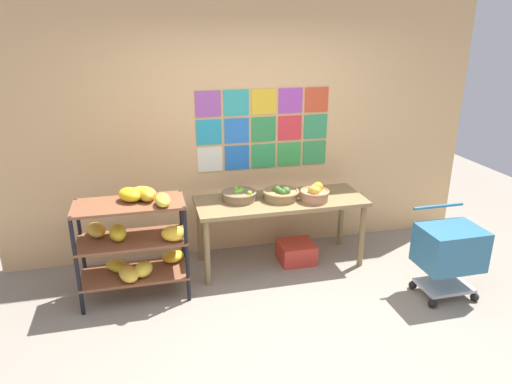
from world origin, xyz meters
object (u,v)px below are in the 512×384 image
at_px(fruit_basket_centre, 281,193).
at_px(display_table, 280,207).
at_px(produce_crate_under_table, 296,252).
at_px(fruit_basket_right, 315,193).
at_px(shopping_cart, 449,250).
at_px(fruit_basket_back_left, 239,195).
at_px(banana_shelf_unit, 136,236).

bearing_deg(fruit_basket_centre, display_table, -124.57).
height_order(fruit_basket_centre, produce_crate_under_table, fruit_basket_centre).
height_order(fruit_basket_right, produce_crate_under_table, fruit_basket_right).
height_order(fruit_basket_right, shopping_cart, fruit_basket_right).
bearing_deg(produce_crate_under_table, fruit_basket_right, -37.90).
relative_size(fruit_basket_back_left, shopping_cart, 0.44).
distance_m(banana_shelf_unit, produce_crate_under_table, 1.74).
bearing_deg(banana_shelf_unit, fruit_basket_centre, 11.66).
bearing_deg(display_table, produce_crate_under_table, -3.90).
xyz_separation_m(banana_shelf_unit, produce_crate_under_table, (1.65, 0.28, -0.50)).
height_order(display_table, shopping_cart, shopping_cart).
bearing_deg(produce_crate_under_table, fruit_basket_centre, 173.21).
height_order(fruit_basket_back_left, fruit_basket_right, fruit_basket_right).
bearing_deg(shopping_cart, produce_crate_under_table, 139.72).
bearing_deg(banana_shelf_unit, shopping_cart, -13.97).
height_order(produce_crate_under_table, shopping_cart, shopping_cart).
bearing_deg(fruit_basket_centre, shopping_cart, -37.00).
relative_size(banana_shelf_unit, display_table, 0.61).
relative_size(display_table, fruit_basket_right, 5.84).
xyz_separation_m(display_table, fruit_basket_right, (0.33, -0.12, 0.17)).
height_order(display_table, fruit_basket_centre, fruit_basket_centre).
xyz_separation_m(banana_shelf_unit, fruit_basket_back_left, (1.04, 0.37, 0.17)).
relative_size(display_table, fruit_basket_centre, 4.60).
relative_size(display_table, fruit_basket_back_left, 4.84).
relative_size(fruit_basket_centre, shopping_cart, 0.46).
relative_size(display_table, produce_crate_under_table, 4.69).
xyz_separation_m(banana_shelf_unit, display_table, (1.46, 0.29, 0.03)).
bearing_deg(banana_shelf_unit, fruit_basket_right, 5.51).
distance_m(banana_shelf_unit, shopping_cart, 2.88).
xyz_separation_m(fruit_basket_back_left, produce_crate_under_table, (0.60, -0.09, -0.68)).
distance_m(display_table, fruit_basket_back_left, 0.45).
xyz_separation_m(produce_crate_under_table, shopping_cart, (1.14, -0.98, 0.37)).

